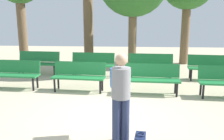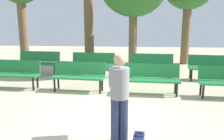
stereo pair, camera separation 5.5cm
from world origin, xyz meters
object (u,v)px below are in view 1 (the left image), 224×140
Objects in this scene: bench_r1_c1 at (93,63)px; bench_r1_c2 at (151,64)px; bench_r0_c2 at (152,77)px; bench_r0_c1 at (79,75)px; bench_r1_c0 at (38,61)px; tree_3 at (88,25)px; bench_r1_c3 at (211,66)px; visitor_with_backpack at (121,93)px; bench_r0_c0 at (14,72)px.

bench_r1_c2 is at bearing -0.13° from bench_r1_c1.
bench_r0_c1 is at bearing 178.19° from bench_r0_c2.
bench_r1_c0 and bench_r1_c2 have the same top height.
bench_r1_c1 is at bearing -77.57° from tree_3.
bench_r0_c2 and bench_r1_c3 have the same top height.
visitor_with_backpack is at bearing -76.64° from tree_3.
bench_r1_c2 is 0.45× the size of tree_3.
bench_r0_c2 is at bearing -1.19° from bench_r0_c0.
visitor_with_backpack is (-0.82, -2.87, 0.43)m from bench_r0_c2.
bench_r0_c0 is 2.09m from bench_r0_c1.
bench_r0_c1 is at bearing -141.05° from bench_r1_c2.
bench_r0_c1 is at bearing -155.61° from bench_r1_c3.
visitor_with_backpack reaches higher than bench_r0_c2.
bench_r0_c2 is 1.00× the size of bench_r1_c1.
bench_r1_c1 is (2.25, 1.67, 0.00)m from bench_r0_c0.
bench_r1_c3 is at bearing 15.17° from bench_r0_c0.
bench_r1_c1 is 0.98× the size of visitor_with_backpack.
bench_r0_c1 is 1.01× the size of bench_r1_c2.
bench_r1_c3 is (2.11, -0.16, 0.00)m from bench_r1_c2.
bench_r0_c0 and bench_r0_c2 have the same top height.
bench_r0_c1 is 2.87m from bench_r1_c2.
bench_r0_c2 is (2.18, -0.16, 0.00)m from bench_r0_c1.
bench_r0_c0 is 1.85m from bench_r1_c0.
bench_r1_c0 is at bearing -178.95° from bench_r1_c3.
bench_r1_c1 is at bearing 89.36° from bench_r0_c1.
bench_r0_c1 is 1.01× the size of bench_r0_c2.
bench_r1_c1 is 5.01m from visitor_with_backpack.
bench_r1_c2 is 2.11m from bench_r1_c3.
bench_r1_c1 is 4.25m from bench_r1_c3.
bench_r0_c1 is 1.01× the size of bench_r1_c0.
bench_r0_c2 is at bearing -137.42° from bench_r1_c3.
bench_r1_c0 is at bearing 139.33° from bench_r0_c1.
bench_r1_c1 is at bearing -89.79° from visitor_with_backpack.
tree_3 is 2.17× the size of visitor_with_backpack.
bench_r0_c0 and bench_r0_c1 have the same top height.
bench_r0_c2 and bench_r1_c2 have the same top height.
tree_3 is (-0.35, 4.15, 1.29)m from bench_r0_c1.
tree_3 reaches higher than bench_r0_c1.
bench_r0_c2 is at bearing -24.59° from bench_r1_c0.
tree_3 is at bearing 139.79° from bench_r1_c2.
bench_r0_c1 is at bearing -42.47° from bench_r1_c0.
bench_r0_c2 is 4.68m from bench_r1_c0.
bench_r0_c0 is 2.80m from bench_r1_c1.
tree_3 is at bearing 69.46° from bench_r0_c0.
visitor_with_backpack is at bearing -103.51° from bench_r0_c2.
visitor_with_backpack is at bearing -73.51° from bench_r1_c1.
bench_r0_c0 is 6.65m from bench_r1_c3.
bench_r1_c0 and bench_r1_c1 have the same top height.
bench_r1_c3 is 0.46× the size of tree_3.
bench_r0_c2 is 2.81m from bench_r1_c3.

